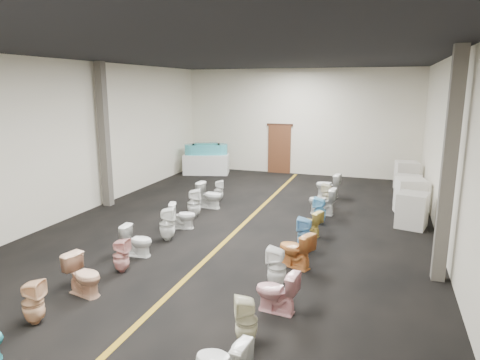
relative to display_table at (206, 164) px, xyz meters
The scene contains 35 objects.
floor 7.70m from the display_table, 60.68° to the right, with size 16.00×16.00×0.00m, color black.
ceiling 8.70m from the display_table, 60.68° to the right, with size 16.00×16.00×0.00m, color black.
wall_back 4.38m from the display_table, 18.99° to the left, with size 10.00×10.00×0.00m, color beige.
wall_left 7.06m from the display_table, 100.43° to the right, with size 16.00×16.00×0.00m, color beige.
wall_right 11.18m from the display_table, 37.41° to the right, with size 16.00×16.00×0.00m, color beige.
aisle_stripe 7.70m from the display_table, 60.68° to the right, with size 0.12×15.60×0.01m, color #977016.
back_door 3.27m from the display_table, 22.62° to the left, with size 1.00×0.10×2.10m, color #562D19.
door_frame 3.63m from the display_table, 22.79° to the left, with size 1.15×0.08×0.10m, color #331C11.
column_left 6.07m from the display_table, 99.79° to the right, with size 0.25×0.25×4.50m, color #59544C.
column_right 11.96m from the display_table, 43.93° to the right, with size 0.25×0.25×4.50m, color #59544C.
display_table is the anchor object (origin of this frame).
bathtub 0.64m from the display_table, 90.00° to the left, with size 1.77×1.13×0.55m.
appliance_crate_a 9.54m from the display_table, 31.10° to the right, with size 0.74×0.74×0.95m, color beige.
appliance_crate_b 8.94m from the display_table, 24.02° to the right, with size 0.79×0.79×1.08m, color silver.
appliance_crate_c 8.45m from the display_table, 14.95° to the right, with size 0.78×0.78×0.88m, color silver.
appliance_crate_d 8.18m from the display_table, ahead, with size 0.75×0.75×1.07m, color silver.
toilet_left_1 12.29m from the display_table, 79.78° to the right, with size 0.34×0.34×0.75m, color #FBC697.
toilet_left_2 11.24m from the display_table, 78.25° to the right, with size 0.42×0.74×0.76m, color #EDB693.
toilet_left_3 10.23m from the display_table, 76.59° to the right, with size 0.32×0.33×0.72m, color #E8A5A0.
toilet_left_4 9.34m from the display_table, 76.34° to the right, with size 0.40×0.70×0.71m, color white.
toilet_left_5 8.33m from the display_table, 73.43° to the right, with size 0.38×0.39×0.85m, color white.
toilet_left_6 7.39m from the display_table, 71.73° to the right, with size 0.40×0.69×0.71m, color white.
toilet_left_7 6.40m from the display_table, 70.00° to the right, with size 0.38×0.39×0.85m, color white.
toilet_left_8 5.41m from the display_table, 65.62° to the right, with size 0.45×0.80×0.81m, color white.
toilet_left_9 4.59m from the display_table, 61.64° to the right, with size 0.31×0.32×0.70m, color white.
toilet_right_2 12.79m from the display_table, 64.11° to the right, with size 0.34×0.34×0.75m, color #F1EBC6.
toilet_right_3 11.96m from the display_table, 61.09° to the right, with size 0.42×0.73×0.75m, color #EBA5AA.
toilet_right_4 11.07m from the display_table, 59.84° to the right, with size 0.36×0.37×0.80m, color white.
toilet_right_5 10.27m from the display_table, 56.22° to the right, with size 0.44×0.78×0.79m, color #D37E3C.
toilet_right_6 9.51m from the display_table, 52.87° to the right, with size 0.36×0.37×0.81m, color #6EADDA.
toilet_right_7 8.61m from the display_table, 49.06° to the right, with size 0.38×0.67×0.68m, color #D5B952.
toilet_right_8 7.93m from the display_table, 43.43° to the right, with size 0.34×0.35×0.76m, color #76C9F2.
toilet_right_9 7.26m from the display_table, 38.39° to the right, with size 0.46×0.80×0.82m, color silver.
toilet_right_10 6.73m from the display_table, 31.91° to the right, with size 0.33×0.34×0.73m, color beige.
toilet_right_11 6.08m from the display_table, 23.32° to the right, with size 0.47×0.82×0.84m, color white.
Camera 1 is at (3.58, -10.25, 3.76)m, focal length 32.00 mm.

